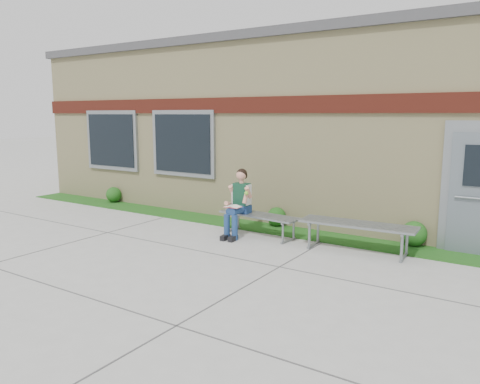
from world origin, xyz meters
The scene contains 9 objects.
ground centered at (0.00, 0.00, 0.00)m, with size 80.00×80.00×0.00m, color #9E9E99.
grass_strip centered at (0.00, 2.60, 0.01)m, with size 16.00×0.80×0.02m, color #1D4412.
school_building centered at (0.00, 5.99, 2.10)m, with size 16.20×6.22×4.20m.
bench_left centered at (-0.25, 1.98, 0.34)m, with size 1.75×0.63×0.44m.
bench_right centered at (1.75, 1.98, 0.40)m, with size 2.04×0.68×0.52m.
girl centered at (-0.62, 1.78, 0.70)m, with size 0.50×0.81×1.34m.
shrub_west centered at (-5.41, 2.85, 0.23)m, with size 0.41×0.41×0.41m, color #1D4412.
shrub_mid centered at (-0.34, 2.85, 0.22)m, with size 0.41×0.41×0.41m, color #1D4412.
shrub_east centered at (2.52, 2.85, 0.25)m, with size 0.46×0.46×0.46m, color #1D4412.
Camera 1 is at (4.37, -5.83, 2.41)m, focal length 35.00 mm.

